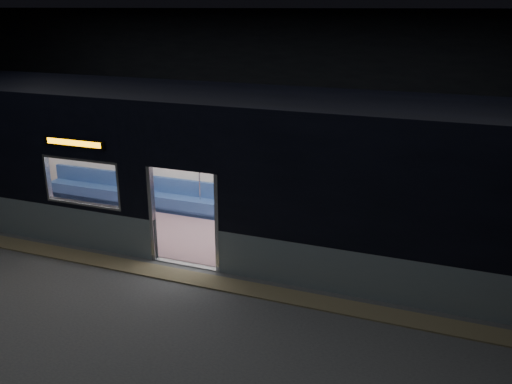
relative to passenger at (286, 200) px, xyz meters
The scene contains 7 objects.
station_floor 3.87m from the passenger, 110.56° to the right, with size 24.00×14.00×0.01m, color #47494C.
station_envelope 4.77m from the passenger, 110.56° to the right, with size 24.00×14.00×5.00m.
tactile_strip 3.36m from the passenger, 113.93° to the right, with size 22.80×0.50×0.03m, color #8C7F59.
metro_car 1.99m from the passenger, 142.97° to the right, with size 18.00×3.04×3.35m.
passenger is the anchor object (origin of this frame).
handbag 0.23m from the passenger, 99.80° to the right, with size 0.26×0.23×0.13m, color black.
transit_map 3.75m from the passenger, ahead, with size 0.96×0.03×0.62m, color white.
Camera 1 is at (4.94, -7.84, 5.06)m, focal length 38.00 mm.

